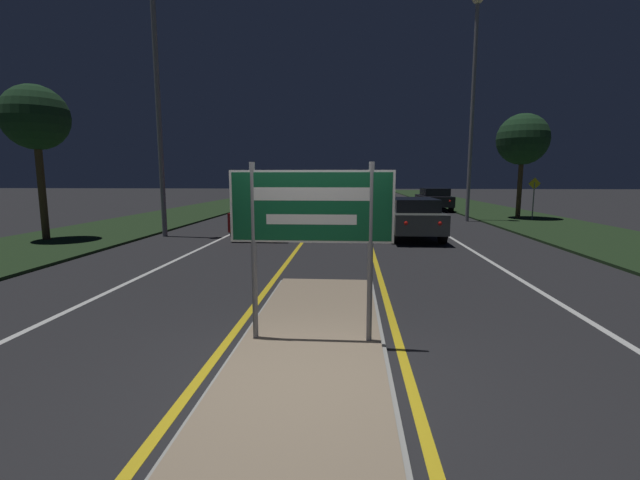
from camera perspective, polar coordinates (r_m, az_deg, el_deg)
name	(u,v)px	position (r m, az deg, el deg)	size (l,w,h in m)	color
ground_plane	(304,378)	(5.00, -2.10, -17.88)	(160.00, 160.00, 0.00)	#232326
median_island	(312,343)	(5.81, -1.10, -13.56)	(1.94, 6.79, 0.10)	#999993
verge_left	(181,215)	(26.51, -18.05, 3.24)	(5.00, 100.00, 0.08)	#1E3319
verge_right	(513,217)	(26.15, 24.30, 2.85)	(5.00, 100.00, 0.08)	#1E3319
centre_line_yellow_left	(327,210)	(29.59, 0.93, 4.07)	(0.12, 70.00, 0.01)	gold
centre_line_yellow_right	(361,210)	(29.55, 5.43, 4.03)	(0.12, 70.00, 0.01)	gold
lane_line_white_left	(283,209)	(29.91, -4.91, 4.09)	(0.12, 70.00, 0.01)	silver
lane_line_white_right	(405,210)	(29.77, 11.31, 3.94)	(0.12, 70.00, 0.01)	silver
edge_line_white_left	(241,209)	(30.53, -10.50, 4.07)	(0.10, 70.00, 0.01)	silver
edge_line_white_right	(450,210)	(30.29, 16.96, 3.81)	(0.10, 70.00, 0.01)	silver
highway_sign	(311,215)	(5.41, -1.15, 3.32)	(2.08, 0.07, 2.30)	gray
streetlight_left_near	(156,66)	(17.50, -21.01, 20.85)	(0.48, 0.48, 10.13)	gray
streetlight_right_near	(474,73)	(23.40, 19.87, 20.23)	(0.58, 0.58, 10.92)	gray
car_receding_0	(413,216)	(16.11, 12.25, 3.10)	(1.85, 4.75, 1.46)	#4C514C
car_receding_1	(434,199)	(29.86, 14.93, 5.36)	(1.93, 4.76, 1.50)	black
car_receding_2	(372,193)	(41.51, 6.99, 6.28)	(1.87, 4.77, 1.43)	black
car_approaching_0	(267,214)	(16.71, -7.09, 3.47)	(1.99, 4.27, 1.53)	maroon
car_approaching_1	(306,200)	(27.75, -1.91, 5.33)	(1.99, 4.17, 1.38)	#4C514C
car_approaching_2	(282,194)	(38.06, -5.11, 6.19)	(2.01, 4.67, 1.49)	navy
warning_sign	(534,194)	(24.18, 26.61, 5.47)	(0.60, 0.06, 2.12)	gray
roadside_palm_left	(35,119)	(17.61, -33.72, 13.29)	(2.14, 2.14, 5.18)	#4C3823
roadside_palm_right	(523,140)	(24.94, 25.42, 11.98)	(2.61, 2.61, 5.38)	#4C3823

